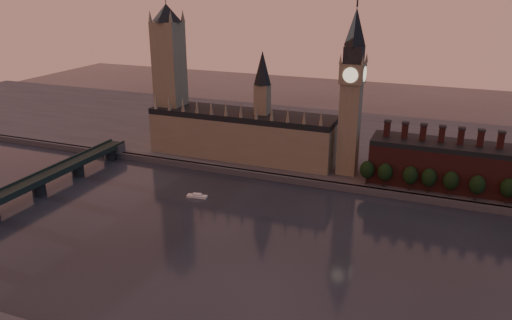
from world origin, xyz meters
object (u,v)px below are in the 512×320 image
at_px(big_ben, 352,92).
at_px(westminster_bridge, 11,195).
at_px(victoria_tower, 170,73).
at_px(river_boat, 197,196).

distance_m(big_ben, westminster_bridge, 205.83).
bearing_deg(victoria_tower, westminster_bridge, -106.56).
height_order(victoria_tower, big_ben, victoria_tower).
bearing_deg(victoria_tower, big_ben, -2.20).
distance_m(big_ben, river_boat, 112.52).
xyz_separation_m(big_ben, river_boat, (-75.26, -62.22, -55.90)).
height_order(big_ben, westminster_bridge, big_ben).
bearing_deg(river_boat, victoria_tower, 121.34).
distance_m(victoria_tower, westminster_bridge, 133.21).
xyz_separation_m(victoria_tower, big_ben, (130.00, -5.00, -2.26)).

